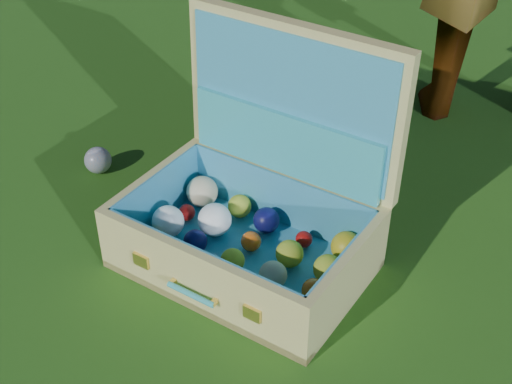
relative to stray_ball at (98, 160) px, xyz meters
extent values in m
plane|color=#215114|center=(0.69, 0.00, -0.04)|extent=(60.00, 60.00, 0.00)
sphere|color=teal|center=(0.00, 0.00, 0.00)|extent=(0.07, 0.07, 0.07)
cube|color=#D2C471|center=(0.53, -0.20, -0.03)|extent=(0.60, 0.46, 0.02)
cube|color=#D2C471|center=(0.49, -0.37, 0.04)|extent=(0.54, 0.12, 0.16)
cube|color=#D2C471|center=(0.56, -0.03, 0.04)|extent=(0.54, 0.12, 0.16)
cube|color=#D2C471|center=(0.27, -0.15, 0.04)|extent=(0.08, 0.32, 0.16)
cube|color=#D2C471|center=(0.78, -0.25, 0.04)|extent=(0.08, 0.32, 0.16)
cube|color=teal|center=(0.53, -0.20, -0.01)|extent=(0.56, 0.41, 0.01)
cube|color=teal|center=(0.50, -0.36, 0.05)|extent=(0.50, 0.10, 0.14)
cube|color=teal|center=(0.55, -0.04, 0.05)|extent=(0.50, 0.10, 0.14)
cube|color=teal|center=(0.28, -0.16, 0.05)|extent=(0.06, 0.32, 0.14)
cube|color=teal|center=(0.77, -0.25, 0.05)|extent=(0.06, 0.32, 0.14)
cube|color=#D2C471|center=(0.56, 0.00, 0.31)|extent=(0.54, 0.14, 0.36)
cube|color=teal|center=(0.56, -0.02, 0.31)|extent=(0.50, 0.11, 0.32)
cube|color=teal|center=(0.56, -0.03, 0.21)|extent=(0.48, 0.11, 0.15)
cube|color=#F2C659|center=(0.35, -0.36, 0.04)|extent=(0.04, 0.01, 0.03)
cube|color=#F2C659|center=(0.63, -0.41, 0.04)|extent=(0.04, 0.01, 0.03)
cylinder|color=teal|center=(0.49, -0.40, 0.03)|extent=(0.12, 0.03, 0.01)
cube|color=#F2C659|center=(0.44, -0.38, 0.03)|extent=(0.01, 0.02, 0.01)
cube|color=#F2C659|center=(0.54, -0.40, 0.03)|extent=(0.01, 0.02, 0.01)
sphere|color=gold|center=(0.31, -0.27, 0.02)|extent=(0.06, 0.06, 0.06)
sphere|color=orange|center=(0.39, -0.31, 0.02)|extent=(0.06, 0.06, 0.06)
sphere|color=gold|center=(0.51, -0.31, 0.02)|extent=(0.07, 0.07, 0.07)
sphere|color=white|center=(0.61, -0.34, 0.01)|extent=(0.05, 0.05, 0.05)
sphere|color=gold|center=(0.72, -0.35, 0.02)|extent=(0.07, 0.07, 0.07)
sphere|color=white|center=(0.33, -0.19, 0.03)|extent=(0.08, 0.08, 0.08)
sphere|color=#0E0F47|center=(0.41, -0.22, 0.02)|extent=(0.06, 0.06, 0.06)
sphere|color=gold|center=(0.52, -0.25, 0.02)|extent=(0.06, 0.06, 0.06)
sphere|color=beige|center=(0.62, -0.26, 0.02)|extent=(0.06, 0.06, 0.06)
sphere|color=orange|center=(0.72, -0.27, 0.01)|extent=(0.05, 0.05, 0.05)
sphere|color=#AB0F0D|center=(0.34, -0.12, 0.01)|extent=(0.04, 0.04, 0.04)
sphere|color=white|center=(0.43, -0.15, 0.03)|extent=(0.08, 0.08, 0.08)
sphere|color=orange|center=(0.53, -0.17, 0.01)|extent=(0.05, 0.05, 0.05)
sphere|color=gold|center=(0.63, -0.18, 0.02)|extent=(0.06, 0.06, 0.06)
sphere|color=gold|center=(0.73, -0.20, 0.02)|extent=(0.07, 0.07, 0.07)
sphere|color=beige|center=(0.35, -0.05, 0.03)|extent=(0.08, 0.08, 0.08)
sphere|color=gold|center=(0.45, -0.06, 0.02)|extent=(0.06, 0.06, 0.06)
sphere|color=#0E0F47|center=(0.54, -0.09, 0.02)|extent=(0.06, 0.06, 0.06)
sphere|color=#AB0F0D|center=(0.64, -0.11, 0.01)|extent=(0.04, 0.04, 0.04)
sphere|color=gold|center=(0.74, -0.11, 0.02)|extent=(0.07, 0.07, 0.07)
camera|label=1|loc=(1.03, -1.34, 1.08)|focal=50.00mm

